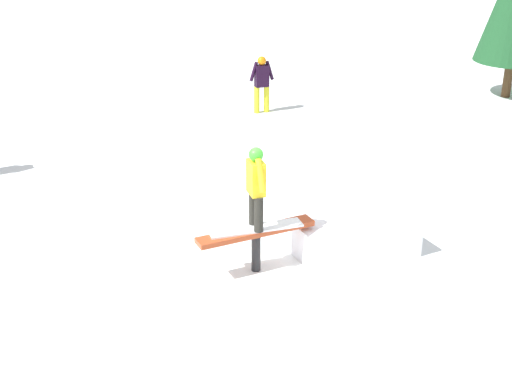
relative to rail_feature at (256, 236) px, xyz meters
name	(u,v)px	position (x,y,z in m)	size (l,w,h in m)	color
ground_plane	(256,270)	(0.00, 0.00, -0.58)	(60.00, 60.00, 0.00)	white
rail_feature	(256,236)	(0.00, 0.00, 0.00)	(1.74, 1.16, 0.69)	black
snow_kicker_ramp	(348,233)	(-1.41, 0.81, -0.30)	(1.80, 1.50, 0.54)	white
main_rider_on_rail	(256,190)	(0.00, 0.00, 0.74)	(1.29, 1.09, 1.28)	white
bystander_black	(262,81)	(-6.75, -4.46, 0.23)	(0.57, 0.46, 1.44)	yellow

